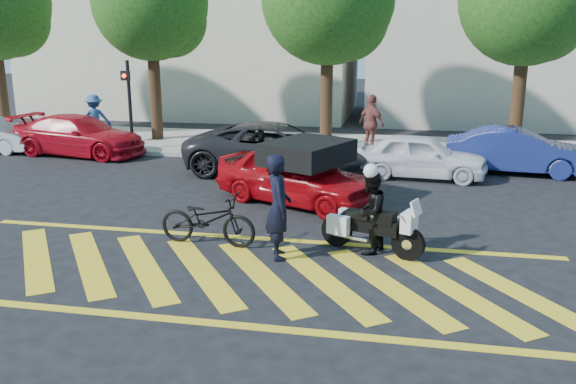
% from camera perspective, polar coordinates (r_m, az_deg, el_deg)
% --- Properties ---
extents(ground, '(90.00, 90.00, 0.00)m').
position_cam_1_polar(ground, '(10.97, -5.02, -7.59)').
color(ground, black).
rests_on(ground, ground).
extents(sidewalk, '(60.00, 5.00, 0.15)m').
position_cam_1_polar(sidewalk, '(22.29, 3.54, 4.28)').
color(sidewalk, '#9E998E').
rests_on(sidewalk, ground).
extents(crosswalk, '(12.33, 4.00, 0.01)m').
position_cam_1_polar(crosswalk, '(10.98, -5.22, -7.55)').
color(crosswalk, yellow).
rests_on(crosswalk, ground).
extents(building_left, '(16.00, 8.00, 10.00)m').
position_cam_1_polar(building_left, '(32.60, -8.70, 16.21)').
color(building_left, beige).
rests_on(building_left, ground).
extents(building_right, '(16.00, 8.00, 11.00)m').
position_cam_1_polar(building_right, '(31.34, 23.38, 16.18)').
color(building_right, beige).
rests_on(building_right, ground).
extents(tree_left, '(4.20, 4.20, 7.26)m').
position_cam_1_polar(tree_left, '(23.68, -12.38, 16.56)').
color(tree_left, black).
rests_on(tree_left, ground).
extents(tree_center, '(4.60, 4.60, 7.56)m').
position_cam_1_polar(tree_center, '(21.97, 4.13, 17.27)').
color(tree_center, black).
rests_on(tree_center, ground).
extents(tree_right, '(4.40, 4.40, 7.41)m').
position_cam_1_polar(tree_right, '(22.11, 21.80, 16.15)').
color(tree_right, black).
rests_on(tree_right, ground).
extents(signal_pole, '(0.28, 0.43, 3.20)m').
position_cam_1_polar(signal_pole, '(21.72, -14.68, 8.46)').
color(signal_pole, black).
rests_on(signal_pole, ground).
extents(officer_bike, '(0.69, 0.84, 2.00)m').
position_cam_1_polar(officer_bike, '(11.36, -0.90, -1.39)').
color(officer_bike, black).
rests_on(officer_bike, ground).
extents(bicycle, '(2.05, 0.85, 1.05)m').
position_cam_1_polar(bicycle, '(12.27, -7.52, -2.57)').
color(bicycle, black).
rests_on(bicycle, ground).
extents(police_motorcycle, '(2.04, 1.09, 0.94)m').
position_cam_1_polar(police_motorcycle, '(11.86, 7.69, -3.27)').
color(police_motorcycle, black).
rests_on(police_motorcycle, ground).
extents(officer_moto, '(0.86, 0.96, 1.63)m').
position_cam_1_polar(officer_moto, '(11.76, 7.65, -1.88)').
color(officer_moto, black).
rests_on(officer_moto, ground).
extents(red_convertible, '(4.57, 3.33, 1.44)m').
position_cam_1_polar(red_convertible, '(15.03, 0.85, 1.60)').
color(red_convertible, '#A1070D').
rests_on(red_convertible, ground).
extents(parked_left, '(4.90, 2.51, 1.36)m').
position_cam_1_polar(parked_left, '(22.18, -18.96, 5.03)').
color(parked_left, '#B70B1B').
rests_on(parked_left, ground).
extents(parked_mid_left, '(5.46, 2.54, 1.51)m').
position_cam_1_polar(parked_mid_left, '(18.24, -1.02, 4.09)').
color(parked_mid_left, black).
rests_on(parked_mid_left, ground).
extents(parked_mid_right, '(3.89, 1.81, 1.29)m').
position_cam_1_polar(parked_mid_right, '(18.13, 12.30, 3.32)').
color(parked_mid_right, white).
rests_on(parked_mid_right, ground).
extents(parked_right, '(4.23, 1.83, 1.36)m').
position_cam_1_polar(parked_right, '(19.51, 20.60, 3.61)').
color(parked_right, navy).
rests_on(parked_right, ground).
extents(pedestrian_left, '(1.32, 1.14, 1.77)m').
position_cam_1_polar(pedestrian_left, '(23.49, -17.64, 6.53)').
color(pedestrian_left, '#315386').
rests_on(pedestrian_left, sidewalk).
extents(pedestrian_right, '(1.15, 1.14, 1.95)m').
position_cam_1_polar(pedestrian_right, '(20.86, 7.82, 6.36)').
color(pedestrian_right, brown).
rests_on(pedestrian_right, sidewalk).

